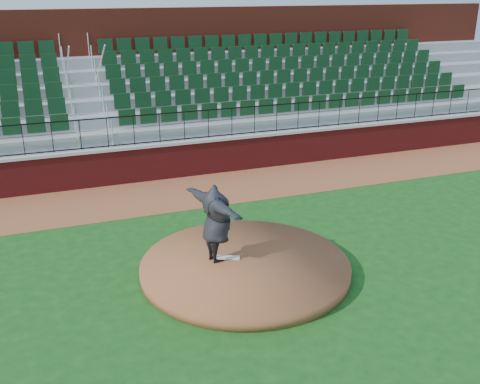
% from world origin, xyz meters
% --- Properties ---
extents(ground, '(90.00, 90.00, 0.00)m').
position_xyz_m(ground, '(0.00, 0.00, 0.00)').
color(ground, '#134514').
rests_on(ground, ground).
extents(warning_track, '(34.00, 3.20, 0.01)m').
position_xyz_m(warning_track, '(0.00, 5.40, 0.01)').
color(warning_track, brown).
rests_on(warning_track, ground).
extents(field_wall, '(34.00, 0.35, 1.20)m').
position_xyz_m(field_wall, '(0.00, 7.00, 0.60)').
color(field_wall, maroon).
rests_on(field_wall, ground).
extents(wall_cap, '(34.00, 0.45, 0.10)m').
position_xyz_m(wall_cap, '(0.00, 7.00, 1.25)').
color(wall_cap, '#B7B7B7').
rests_on(wall_cap, field_wall).
extents(wall_railing, '(34.00, 0.05, 1.00)m').
position_xyz_m(wall_railing, '(0.00, 7.00, 1.80)').
color(wall_railing, black).
rests_on(wall_railing, wall_cap).
extents(seating_stands, '(34.00, 5.10, 4.60)m').
position_xyz_m(seating_stands, '(0.00, 9.72, 2.30)').
color(seating_stands, gray).
rests_on(seating_stands, ground).
extents(concourse_wall, '(34.00, 0.50, 5.50)m').
position_xyz_m(concourse_wall, '(0.00, 12.52, 2.75)').
color(concourse_wall, maroon).
rests_on(concourse_wall, ground).
extents(pitchers_mound, '(4.95, 4.95, 0.25)m').
position_xyz_m(pitchers_mound, '(-0.56, -0.35, 0.12)').
color(pitchers_mound, brown).
rests_on(pitchers_mound, ground).
extents(pitching_rubber, '(0.61, 0.39, 0.04)m').
position_xyz_m(pitching_rubber, '(-0.89, -0.00, 0.27)').
color(pitching_rubber, silver).
rests_on(pitching_rubber, pitchers_mound).
extents(pitcher, '(1.14, 2.44, 1.92)m').
position_xyz_m(pitcher, '(-1.16, -0.01, 1.21)').
color(pitcher, black).
rests_on(pitcher, pitchers_mound).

